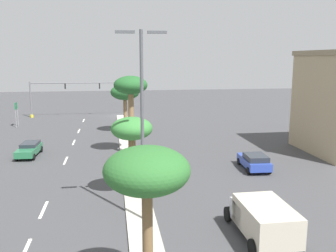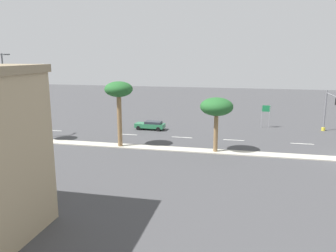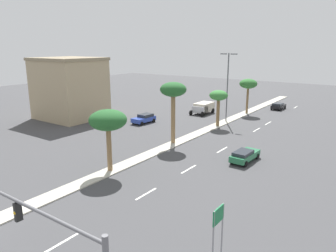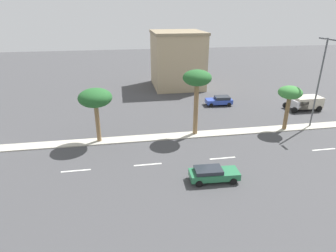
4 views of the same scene
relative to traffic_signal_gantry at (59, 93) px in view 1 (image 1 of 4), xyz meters
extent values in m
plane|color=#424244|center=(-10.46, 29.66, -4.03)|extent=(160.00, 160.00, 0.00)
cube|color=#B7B2A3|center=(-10.46, 38.04, -3.97)|extent=(1.80, 75.40, 0.12)
cube|color=silver|center=(-4.24, 4.34, -4.03)|extent=(0.20, 2.80, 0.01)
cube|color=silver|center=(-4.24, 12.99, -4.03)|extent=(0.20, 2.80, 0.01)
cube|color=silver|center=(-4.24, 20.03, -4.03)|extent=(0.20, 2.80, 0.01)
cube|color=silver|center=(-4.24, 27.94, -4.03)|extent=(0.20, 2.80, 0.01)
cube|color=silver|center=(-4.24, 39.81, -4.03)|extent=(0.20, 2.80, 0.01)
cube|color=silver|center=(-4.24, 45.23, -4.03)|extent=(0.20, 2.80, 0.01)
cylinder|color=slate|center=(4.55, 0.00, -1.00)|extent=(0.24, 0.24, 6.06)
cylinder|color=gold|center=(4.55, 0.00, -3.78)|extent=(0.53, 0.53, 0.50)
cylinder|color=slate|center=(-3.95, 0.00, 1.68)|extent=(17.00, 0.16, 0.16)
cube|color=black|center=(-1.12, 0.00, 1.13)|extent=(0.20, 0.32, 0.90)
sphere|color=yellow|center=(-1.12, -0.12, 1.13)|extent=(0.18, 0.18, 0.18)
cube|color=black|center=(-6.79, 0.00, 1.13)|extent=(0.20, 0.32, 0.90)
sphere|color=yellow|center=(-6.79, -0.12, 1.13)|extent=(0.18, 0.18, 0.18)
cylinder|color=gray|center=(4.86, 7.87, -2.27)|extent=(0.10, 0.10, 3.53)
cylinder|color=gray|center=(4.86, 9.04, -2.27)|extent=(0.10, 0.10, 3.53)
cube|color=#19723F|center=(4.86, 8.45, -0.99)|extent=(0.08, 1.29, 0.97)
cylinder|color=olive|center=(-10.56, 14.93, -1.60)|extent=(0.50, 0.50, 4.62)
ellipsoid|color=#235B28|center=(-10.56, 14.93, 1.37)|extent=(3.78, 3.78, 2.08)
cylinder|color=olive|center=(-10.74, 26.63, -0.69)|extent=(0.56, 0.56, 6.45)
ellipsoid|color=#235B28|center=(-10.74, 26.63, 3.13)|extent=(3.38, 3.38, 1.86)
cylinder|color=brown|center=(-10.18, 38.42, -1.73)|extent=(0.51, 0.51, 4.37)
ellipsoid|color=#387F38|center=(-10.18, 38.42, 0.97)|extent=(2.90, 2.90, 1.60)
cylinder|color=brown|center=(-10.11, 50.42, -1.41)|extent=(0.41, 0.41, 5.01)
ellipsoid|color=#2D6B2D|center=(-10.11, 50.42, 1.67)|extent=(3.26, 3.26, 1.79)
cylinder|color=#515459|center=(-10.60, 42.40, 1.72)|extent=(0.20, 0.20, 11.26)
cube|color=#515459|center=(-11.50, 42.40, 7.20)|extent=(1.10, 0.24, 0.16)
cube|color=#515459|center=(-9.70, 42.40, 7.20)|extent=(1.10, 0.24, 0.16)
cube|color=#2D47AD|center=(-21.27, 33.34, -3.37)|extent=(2.17, 4.29, 0.69)
cube|color=#262B33|center=(-21.24, 33.86, -2.80)|extent=(1.87, 2.40, 0.45)
cylinder|color=black|center=(-20.44, 31.82, -3.71)|extent=(0.26, 0.65, 0.64)
cylinder|color=black|center=(-22.27, 31.93, -3.71)|extent=(0.26, 0.65, 0.64)
cylinder|color=black|center=(-20.27, 34.74, -3.71)|extent=(0.26, 0.65, 0.64)
cylinder|color=black|center=(-22.10, 34.85, -3.71)|extent=(0.26, 0.65, 0.64)
cube|color=#287047|center=(-0.40, 25.71, -3.39)|extent=(1.93, 4.56, 0.64)
cube|color=#262B33|center=(-0.43, 25.15, -2.90)|extent=(1.67, 2.53, 0.35)
cylinder|color=black|center=(-1.15, 27.31, -3.71)|extent=(0.25, 0.65, 0.64)
cylinder|color=black|center=(0.49, 27.23, -3.71)|extent=(0.25, 0.65, 0.64)
cylinder|color=black|center=(-1.30, 24.18, -3.71)|extent=(0.25, 0.65, 0.64)
cylinder|color=black|center=(0.34, 24.10, -3.71)|extent=(0.25, 0.65, 0.64)
cube|color=silver|center=(-16.90, 44.52, -2.97)|extent=(2.42, 1.94, 1.22)
cube|color=beige|center=(-16.90, 46.03, -2.78)|extent=(2.42, 4.11, 1.61)
cylinder|color=black|center=(-15.69, 43.28, -3.58)|extent=(0.28, 0.90, 0.90)
cylinder|color=black|center=(-18.11, 43.28, -3.58)|extent=(0.28, 0.90, 0.90)
cylinder|color=black|center=(-15.69, 47.36, -3.58)|extent=(0.28, 0.90, 0.90)
cylinder|color=black|center=(-18.11, 47.36, -3.58)|extent=(0.28, 0.90, 0.90)
camera|label=1|loc=(-8.93, 63.44, 5.76)|focal=39.18mm
camera|label=2|loc=(-48.70, 12.09, 7.11)|focal=35.91mm
camera|label=3|loc=(12.11, -6.86, 8.47)|focal=34.35mm
camera|label=4|loc=(20.69, 17.88, 10.65)|focal=30.33mm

